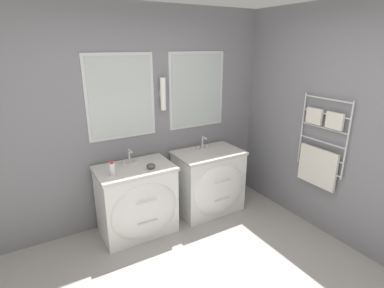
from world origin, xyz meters
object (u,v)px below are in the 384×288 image
Objects in this scene: vanity_left at (137,201)px; toiletry_bottle at (112,169)px; amenity_bowl at (151,166)px; vanity_right at (210,182)px.

toiletry_bottle is (-0.27, -0.06, 0.48)m from vanity_left.
toiletry_bottle is 0.42m from amenity_bowl.
amenity_bowl is at bearing -5.42° from toiletry_bottle.
vanity_left and vanity_right have the same top height.
vanity_left is at bearing 146.66° from amenity_bowl.
vanity_left is at bearing 180.00° from vanity_right.
vanity_right is at bearing 6.45° from amenity_bowl.
amenity_bowl is at bearing -173.55° from vanity_right.
vanity_left is 1.00× the size of vanity_right.
toiletry_bottle reaches higher than vanity_right.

